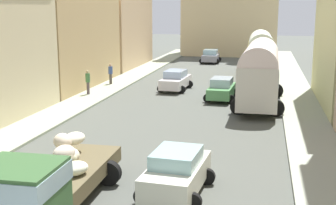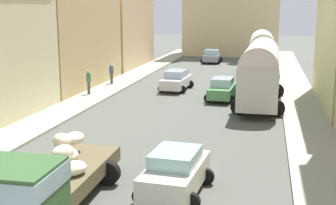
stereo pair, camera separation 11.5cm
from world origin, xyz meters
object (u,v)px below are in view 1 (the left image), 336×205
car_0 (176,80)px  car_2 (177,172)px  parked_bus_1 (261,52)px  parked_bus_0 (260,70)px  pedestrian_2 (111,73)px  cargo_truck_0 (45,181)px  car_3 (222,89)px  pedestrian_0 (88,81)px  car_1 (211,56)px

car_0 → car_2: 20.39m
parked_bus_1 → car_2: size_ratio=2.29×
parked_bus_0 → car_0: 7.99m
pedestrian_2 → car_0: bearing=-10.3°
parked_bus_1 → parked_bus_0: bearing=-89.5°
car_2 → parked_bus_0: bearing=80.8°
cargo_truck_0 → car_3: bearing=79.7°
parked_bus_0 → parked_bus_1: 12.71m
car_0 → parked_bus_0: bearing=-34.0°
parked_bus_0 → pedestrian_0: parked_bus_0 is taller
cargo_truck_0 → parked_bus_0: bearing=71.3°
parked_bus_1 → cargo_truck_0: 31.47m
car_2 → car_3: size_ratio=0.97×
pedestrian_0 → pedestrian_2: bearing=89.0°
cargo_truck_0 → car_1: cargo_truck_0 is taller
parked_bus_0 → car_2: (-2.53, -15.62, -1.54)m
car_2 → pedestrian_2: bearing=114.7°
parked_bus_0 → cargo_truck_0: bearing=-108.7°
pedestrian_0 → pedestrian_2: 4.77m
car_1 → pedestrian_2: bearing=-109.5°
car_0 → car_1: car_0 is taller
car_1 → car_0: bearing=-91.6°
parked_bus_1 → pedestrian_0: size_ratio=4.62×
cargo_truck_0 → pedestrian_2: cargo_truck_0 is taller
cargo_truck_0 → car_2: 4.44m
car_0 → pedestrian_0: (-5.78, -3.73, 0.31)m
parked_bus_1 → car_3: size_ratio=2.22×
parked_bus_1 → car_2: parked_bus_1 is taller
parked_bus_0 → pedestrian_2: parked_bus_0 is taller
car_0 → car_1: 18.67m
car_1 → pedestrian_2: 18.70m
car_0 → car_3: size_ratio=1.06×
pedestrian_0 → car_2: bearing=-59.1°
cargo_truck_0 → car_0: size_ratio=1.67×
parked_bus_1 → car_0: 10.60m
car_0 → pedestrian_0: 6.89m
car_1 → pedestrian_0: (-6.31, -22.40, 0.32)m
car_2 → pedestrian_0: size_ratio=2.02×
cargo_truck_0 → car_1: bearing=89.7°
car_0 → pedestrian_0: size_ratio=2.21×
car_2 → pedestrian_0: (-9.74, 16.27, 0.30)m
cargo_truck_0 → car_0: cargo_truck_0 is taller
car_0 → car_1: size_ratio=1.12×
car_3 → parked_bus_0: bearing=-27.5°
car_0 → car_3: 4.93m
car_0 → car_2: (3.96, -20.00, 0.01)m
cargo_truck_0 → parked_bus_1: bearing=78.9°
cargo_truck_0 → pedestrian_2: (-6.04, 23.58, -0.13)m
parked_bus_0 → parked_bus_1: size_ratio=1.10×
parked_bus_0 → pedestrian_0: bearing=177.0°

